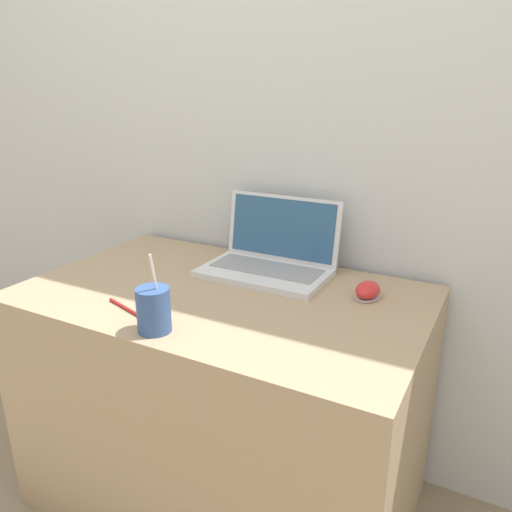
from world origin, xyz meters
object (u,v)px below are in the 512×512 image
Objects in this scene: drink_cup at (154,309)px; pen at (124,307)px; laptop at (271,257)px; computer_mouse at (368,291)px.

drink_cup is 1.45× the size of pen.
pen is (-0.15, 0.06, -0.05)m from drink_cup.
laptop is 2.78× the size of pen.
pen is (-0.54, -0.38, -0.01)m from computer_mouse.
drink_cup is 0.17m from pen.
drink_cup reaches higher than computer_mouse.
laptop is 0.33m from computer_mouse.
pen is at bearing -144.93° from computer_mouse.
computer_mouse is 0.66m from pen.
laptop is 0.48m from pen.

